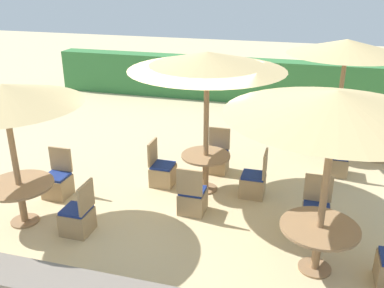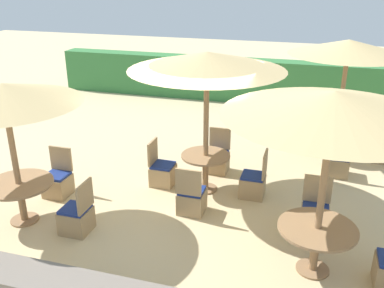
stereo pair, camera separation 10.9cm
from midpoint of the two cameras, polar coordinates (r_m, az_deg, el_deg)
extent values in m
plane|color=#D1BA8C|center=(8.24, -1.52, -7.33)|extent=(40.00, 40.00, 0.00)
cube|color=#387A3D|center=(14.31, 6.70, 8.43)|extent=(13.00, 0.70, 1.39)
cylinder|color=#93704C|center=(8.05, 1.51, 2.32)|extent=(0.10, 0.10, 2.65)
cone|color=tan|center=(7.72, 1.61, 11.05)|extent=(2.86, 2.86, 0.32)
cylinder|color=#93704C|center=(8.59, 1.43, -5.94)|extent=(0.48, 0.48, 0.03)
cylinder|color=#93704C|center=(8.43, 1.45, -3.90)|extent=(0.12, 0.12, 0.71)
cylinder|color=#93704C|center=(8.27, 1.47, -1.57)|extent=(0.95, 0.95, 0.04)
cube|color=tan|center=(8.36, 7.71, -5.54)|extent=(0.46, 0.46, 0.40)
cube|color=navy|center=(8.26, 7.79, -4.15)|extent=(0.42, 0.42, 0.05)
cube|color=tan|center=(8.12, 9.35, -2.64)|extent=(0.04, 0.46, 0.48)
cube|color=tan|center=(7.75, -0.32, -7.69)|extent=(0.46, 0.46, 0.40)
cube|color=navy|center=(7.64, -0.33, -6.23)|extent=(0.42, 0.42, 0.05)
cube|color=tan|center=(7.34, -0.79, -5.16)|extent=(0.46, 0.04, 0.48)
cube|color=tan|center=(8.71, -4.24, -4.19)|extent=(0.46, 0.46, 0.40)
cube|color=navy|center=(8.61, -4.28, -2.85)|extent=(0.42, 0.42, 0.05)
cube|color=tan|center=(8.57, -5.65, -1.08)|extent=(0.04, 0.46, 0.48)
cube|color=tan|center=(9.26, 2.99, -2.49)|extent=(0.46, 0.46, 0.40)
cube|color=navy|center=(9.17, 3.02, -1.22)|extent=(0.42, 0.42, 0.05)
cube|color=tan|center=(9.26, 3.34, 0.79)|extent=(0.46, 0.04, 0.48)
cylinder|color=#93704C|center=(6.06, 16.79, -5.89)|extent=(0.10, 0.10, 2.61)
cone|color=tan|center=(5.61, 18.15, 5.23)|extent=(2.84, 2.84, 0.32)
cylinder|color=#93704C|center=(6.75, 15.55, -15.61)|extent=(0.48, 0.48, 0.03)
cylinder|color=#93704C|center=(6.55, 15.85, -13.32)|extent=(0.12, 0.12, 0.69)
cylinder|color=#93704C|center=(6.35, 16.19, -10.64)|extent=(1.11, 1.11, 0.04)
cube|color=tan|center=(7.50, 15.67, -9.71)|extent=(0.46, 0.46, 0.40)
cube|color=navy|center=(7.39, 15.85, -8.23)|extent=(0.42, 0.42, 0.05)
cube|color=tan|center=(7.45, 16.09, -5.67)|extent=(0.46, 0.04, 0.48)
cylinder|color=#93704C|center=(10.25, 18.77, 5.39)|extent=(0.10, 0.10, 2.61)
cone|color=tan|center=(9.99, 19.65, 12.13)|extent=(2.55, 2.55, 0.32)
cylinder|color=#93704C|center=(10.67, 17.93, -1.25)|extent=(0.48, 0.48, 0.03)
cylinder|color=#93704C|center=(10.55, 18.13, 0.37)|extent=(0.12, 0.12, 0.68)
cylinder|color=#93704C|center=(10.43, 18.37, 2.20)|extent=(1.16, 1.16, 0.04)
cube|color=tan|center=(10.68, 23.54, -0.95)|extent=(0.46, 0.46, 0.40)
cube|color=navy|center=(10.60, 23.73, 0.17)|extent=(0.42, 0.42, 0.05)
cube|color=tan|center=(11.54, 17.92, 1.53)|extent=(0.46, 0.46, 0.40)
cube|color=navy|center=(11.47, 18.05, 2.58)|extent=(0.42, 0.42, 0.05)
cube|color=tan|center=(11.59, 18.19, 4.14)|extent=(0.46, 0.04, 0.48)
cube|color=tan|center=(9.61, 18.34, -2.71)|extent=(0.46, 0.46, 0.40)
cube|color=navy|center=(9.52, 18.51, -1.48)|extent=(0.42, 0.42, 0.05)
cube|color=tan|center=(9.23, 18.74, -0.48)|extent=(0.46, 0.04, 0.48)
cylinder|color=#93704C|center=(7.60, -22.96, -1.92)|extent=(0.10, 0.10, 2.37)
cone|color=tan|center=(7.25, -24.25, 6.10)|extent=(2.44, 2.44, 0.32)
cylinder|color=#93704C|center=(8.11, -21.73, -9.50)|extent=(0.48, 0.48, 0.03)
cylinder|color=#93704C|center=(7.95, -22.06, -7.44)|extent=(0.12, 0.12, 0.70)
cylinder|color=#93704C|center=(7.79, -22.45, -5.08)|extent=(1.14, 1.14, 0.04)
cube|color=tan|center=(7.45, -15.45, -9.92)|extent=(0.46, 0.46, 0.40)
cube|color=navy|center=(7.34, -15.63, -8.43)|extent=(0.42, 0.42, 0.05)
cube|color=tan|center=(7.11, -14.38, -6.88)|extent=(0.04, 0.46, 0.48)
cube|color=tan|center=(8.66, -17.83, -5.44)|extent=(0.46, 0.46, 0.40)
cube|color=navy|center=(8.57, -18.01, -4.10)|extent=(0.42, 0.42, 0.05)
cube|color=tan|center=(8.61, -17.47, -1.94)|extent=(0.46, 0.04, 0.48)
camera|label=1|loc=(0.05, -90.37, -0.15)|focal=40.00mm
camera|label=2|loc=(0.05, 89.63, 0.15)|focal=40.00mm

